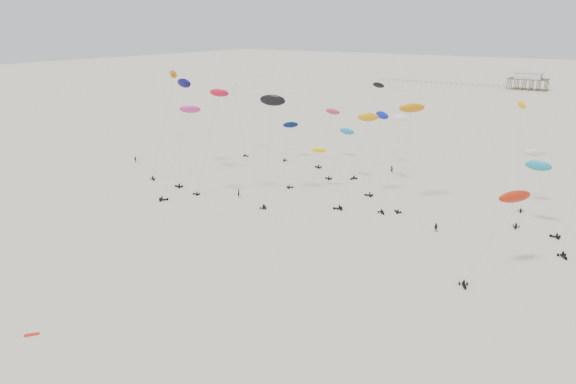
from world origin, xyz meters
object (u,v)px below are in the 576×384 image
Objects in this scene: pavilion_main at (528,82)px; rig_4 at (290,131)px; rig_9 at (216,107)px; spectator_0 at (239,197)px.

pavilion_main is 216.34m from rig_4.
pavilion_main is at bearing -111.66° from rig_4.
rig_4 is 40.72m from rig_9.
spectator_0 is (-9.63, -252.35, -4.22)m from pavilion_main.
pavilion_main is 1.95× the size of rig_4.
spectator_0 is at bearing -92.18° from pavilion_main.
rig_4 is 4.70× the size of spectator_0.
pavilion_main is at bearing -37.12° from spectator_0.
spectator_0 is at bearing 90.25° from rig_4.
rig_4 is at bearing -18.49° from spectator_0.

